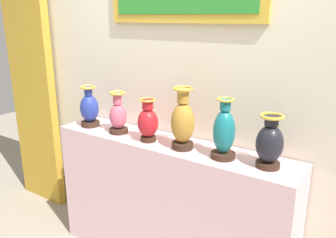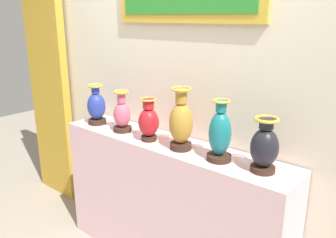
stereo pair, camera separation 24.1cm
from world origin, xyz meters
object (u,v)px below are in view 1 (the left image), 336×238
Objects in this scene: vase_crimson at (148,122)px; vase_ochre at (183,122)px; vase_onyx at (270,143)px; vase_teal at (224,133)px; vase_rose at (118,116)px; vase_cobalt at (89,109)px.

vase_ochre reaches higher than vase_crimson.
vase_ochre reaches higher than vase_onyx.
vase_teal is 0.29m from vase_onyx.
vase_rose is 1.17m from vase_onyx.
vase_onyx reaches higher than vase_rose.
vase_ochre is at bearing -0.09° from vase_cobalt.
vase_ochre reaches higher than vase_rose.
vase_ochre is at bearing 2.99° from vase_crimson.
vase_onyx is at bearing 4.58° from vase_teal.
vase_crimson is 0.59m from vase_teal.
vase_onyx is (0.87, 0.04, 0.01)m from vase_crimson.
vase_cobalt is 0.61m from vase_crimson.
vase_cobalt is 0.90m from vase_ochre.
vase_cobalt is 1.48m from vase_onyx.
vase_cobalt reaches higher than vase_rose.
vase_ochre is (0.59, -0.00, 0.05)m from vase_rose.
vase_teal is (1.20, 0.00, 0.02)m from vase_cobalt.
vase_onyx is at bearing 1.03° from vase_cobalt.
vase_teal is at bearing 0.19° from vase_cobalt.
vase_crimson is 0.80× the size of vase_teal.
vase_rose is at bearing -179.92° from vase_teal.
vase_rose is at bearing 176.42° from vase_crimson.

